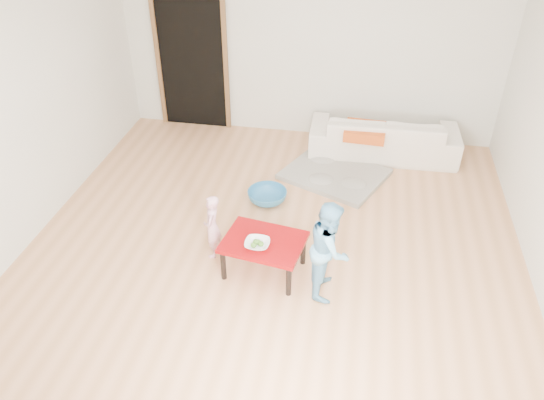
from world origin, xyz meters
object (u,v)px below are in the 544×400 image
(child_pink, at_px, (212,227))
(basin, at_px, (267,196))
(bowl, at_px, (257,244))
(sofa, at_px, (384,135))
(red_table, at_px, (264,256))
(child_blue, at_px, (330,248))

(child_pink, xyz_separation_m, basin, (0.35, 1.01, -0.27))
(bowl, bearing_deg, sofa, 66.60)
(red_table, height_order, child_blue, child_blue)
(basin, bearing_deg, child_pink, -109.35)
(basin, bearing_deg, child_blue, -57.91)
(child_pink, distance_m, basin, 1.10)
(sofa, bearing_deg, child_blue, 78.40)
(sofa, distance_m, basin, 1.88)
(child_blue, xyz_separation_m, basin, (-0.81, 1.30, -0.41))
(red_table, relative_size, basin, 1.65)
(red_table, distance_m, child_blue, 0.70)
(red_table, bearing_deg, basin, 99.31)
(sofa, xyz_separation_m, child_pink, (-1.64, -2.37, 0.07))
(sofa, relative_size, bowl, 8.20)
(child_pink, relative_size, basin, 1.52)
(sofa, bearing_deg, basin, 45.13)
(child_pink, bearing_deg, basin, 155.06)
(sofa, bearing_deg, red_table, 65.02)
(red_table, relative_size, child_pink, 1.08)
(bowl, height_order, basin, bowl)
(sofa, relative_size, child_pink, 2.75)
(bowl, xyz_separation_m, basin, (-0.15, 1.26, -0.33))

